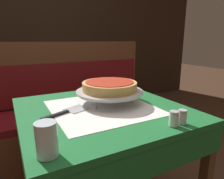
% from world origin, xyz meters
% --- Properties ---
extents(dining_table_front, '(0.87, 0.87, 0.75)m').
position_xyz_m(dining_table_front, '(0.00, 0.00, 0.65)').
color(dining_table_front, '#1E6B33').
rests_on(dining_table_front, ground_plane).
extents(dining_table_rear, '(0.68, 0.68, 0.74)m').
position_xyz_m(dining_table_rear, '(0.13, 1.76, 0.64)').
color(dining_table_rear, beige).
rests_on(dining_table_rear, ground_plane).
extents(booth_bench, '(1.76, 0.53, 1.09)m').
position_xyz_m(booth_bench, '(0.05, 0.86, 0.32)').
color(booth_bench, brown).
rests_on(booth_bench, ground_plane).
extents(back_wall_panel, '(6.00, 0.04, 2.40)m').
position_xyz_m(back_wall_panel, '(0.00, 2.23, 1.20)').
color(back_wall_panel, black).
rests_on(back_wall_panel, ground_plane).
extents(pizza_pan_stand, '(0.39, 0.39, 0.07)m').
position_xyz_m(pizza_pan_stand, '(0.08, 0.06, 0.81)').
color(pizza_pan_stand, '#ADADB2').
rests_on(pizza_pan_stand, dining_table_front).
extents(deep_dish_pizza, '(0.32, 0.32, 0.05)m').
position_xyz_m(deep_dish_pizza, '(0.08, 0.06, 0.85)').
color(deep_dish_pizza, tan).
rests_on(deep_dish_pizza, pizza_pan_stand).
extents(pizza_server, '(0.27, 0.15, 0.01)m').
position_xyz_m(pizza_server, '(-0.19, 0.01, 0.75)').
color(pizza_server, '#BCBCC1').
rests_on(pizza_server, dining_table_front).
extents(water_glass_near, '(0.07, 0.07, 0.12)m').
position_xyz_m(water_glass_near, '(-0.36, -0.35, 0.80)').
color(water_glass_near, silver).
rests_on(water_glass_near, dining_table_front).
extents(salt_shaker, '(0.04, 0.04, 0.07)m').
position_xyz_m(salt_shaker, '(0.17, -0.37, 0.78)').
color(salt_shaker, silver).
rests_on(salt_shaker, dining_table_front).
extents(pepper_shaker, '(0.04, 0.04, 0.06)m').
position_xyz_m(pepper_shaker, '(0.22, -0.37, 0.78)').
color(pepper_shaker, silver).
rests_on(pepper_shaker, dining_table_front).
extents(condiment_caddy, '(0.14, 0.14, 0.18)m').
position_xyz_m(condiment_caddy, '(0.08, 1.70, 0.79)').
color(condiment_caddy, black).
rests_on(condiment_caddy, dining_table_rear).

